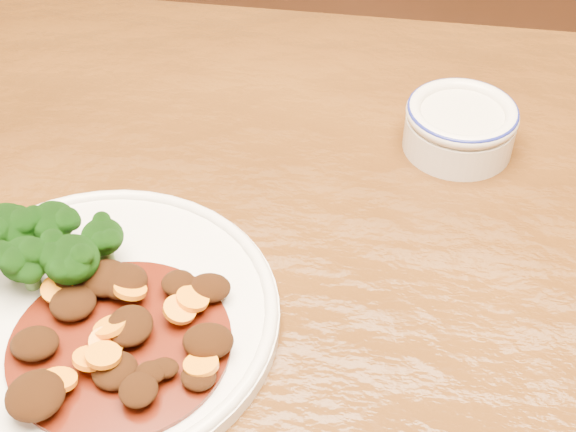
{
  "coord_description": "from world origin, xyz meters",
  "views": [
    {
      "loc": [
        -0.02,
        -0.43,
        1.24
      ],
      "look_at": [
        -0.03,
        0.07,
        0.77
      ],
      "focal_mm": 50.0,
      "sensor_mm": 36.0,
      "label": 1
    }
  ],
  "objects": [
    {
      "name": "mince_stew",
      "position": [
        -0.16,
        -0.06,
        0.77
      ],
      "size": [
        0.17,
        0.16,
        0.03
      ],
      "color": "#481207",
      "rests_on": "dinner_plate"
    },
    {
      "name": "broccoli_florets",
      "position": [
        -0.23,
        0.0,
        0.79
      ],
      "size": [
        0.14,
        0.1,
        0.05
      ],
      "color": "#5D8C48",
      "rests_on": "dinner_plate"
    },
    {
      "name": "dip_bowl",
      "position": [
        0.13,
        0.19,
        0.78
      ],
      "size": [
        0.11,
        0.11,
        0.05
      ],
      "rotation": [
        0.0,
        0.0,
        0.0
      ],
      "color": "beige",
      "rests_on": "dining_table"
    },
    {
      "name": "dinner_plate",
      "position": [
        -0.18,
        -0.04,
        0.76
      ],
      "size": [
        0.28,
        0.28,
        0.02
      ],
      "rotation": [
        0.0,
        0.0,
        -0.23
      ],
      "color": "silver",
      "rests_on": "dining_table"
    },
    {
      "name": "dining_table",
      "position": [
        0.0,
        0.0,
        0.67
      ],
      "size": [
        1.61,
        1.09,
        0.75
      ],
      "rotation": [
        0.0,
        0.0,
        -0.13
      ],
      "color": "#522D0E",
      "rests_on": "ground"
    }
  ]
}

